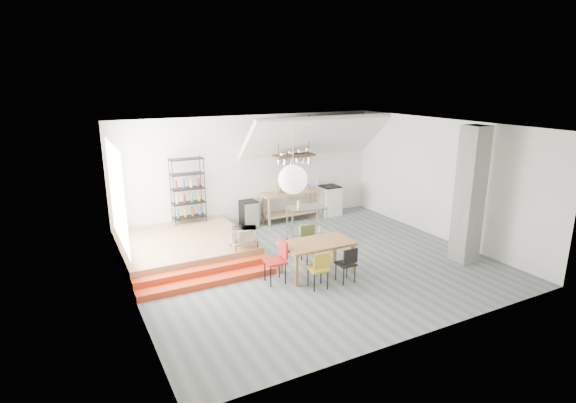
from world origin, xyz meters
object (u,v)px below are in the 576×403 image
stove (329,200)px  mini_fridge (249,214)px  dining_table (317,246)px  rolling_cart (307,220)px

stove → mini_fridge: (-2.75, 0.04, -0.09)m
stove → dining_table: 4.57m
stove → mini_fridge: 2.75m
stove → dining_table: stove is taller
rolling_cart → stove: bearing=55.3°
dining_table → rolling_cart: bearing=68.0°
stove → rolling_cart: 2.71m
stove → dining_table: size_ratio=0.75×
rolling_cart → dining_table: bearing=-102.4°
stove → mini_fridge: size_ratio=1.50×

